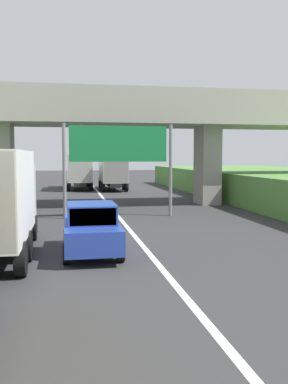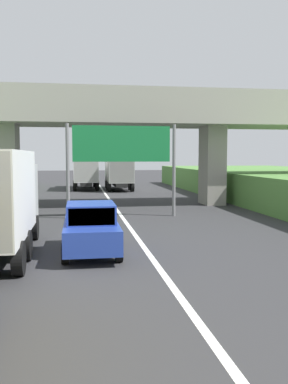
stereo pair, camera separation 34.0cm
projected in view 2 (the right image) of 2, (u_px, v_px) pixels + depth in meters
name	position (u px, v px, depth m)	size (l,w,h in m)	color
lane_centre_stripe	(123.00, 218.00, 22.12)	(0.20, 85.90, 0.01)	white
overpass_bridge	(113.00, 120.00, 27.29)	(40.00, 4.80, 7.48)	#9E998E
overhead_highway_sign	(122.00, 149.00, 22.27)	(5.88, 0.18, 4.98)	slate
truck_white	(118.00, 170.00, 40.79)	(2.44, 7.30, 3.44)	black
truck_green	(86.00, 170.00, 41.73)	(2.44, 7.30, 3.44)	black
car_blue	(91.00, 228.00, 14.01)	(1.86, 4.10, 1.72)	#233D9E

